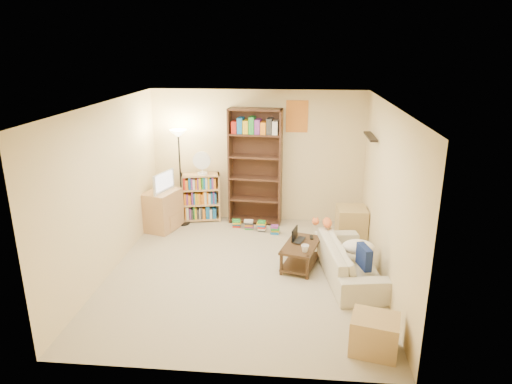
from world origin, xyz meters
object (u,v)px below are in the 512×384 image
tall_bookshelf (255,164)px  side_table (351,223)px  short_bookshelf (201,197)px  desk_fan (202,163)px  floor_lamp (179,150)px  coffee_table (301,252)px  laptop (302,241)px  tv_stand (163,210)px  end_cabinet (374,334)px  television (161,182)px  mug (305,248)px  tabby_cat (325,222)px  sofa (349,260)px

tall_bookshelf → side_table: 2.06m
short_bookshelf → desk_fan: size_ratio=2.09×
floor_lamp → desk_fan: bearing=25.2°
coffee_table → desk_fan: 2.72m
tall_bookshelf → desk_fan: 1.00m
laptop → tv_stand: (-2.56, 1.21, -0.02)m
desk_fan → side_table: 2.95m
end_cabinet → television: bearing=135.5°
coffee_table → end_cabinet: 2.15m
side_table → mug: bearing=-120.2°
tabby_cat → desk_fan: desk_fan is taller
side_table → tall_bookshelf: bearing=159.5°
tabby_cat → tall_bookshelf: size_ratio=0.19×
sofa → mug: (-0.65, -0.02, 0.17)m
sofa → tabby_cat: bearing=18.6°
television → end_cabinet: bearing=-117.2°
mug → desk_fan: desk_fan is taller
mug → short_bookshelf: (-1.98, 2.07, 0.04)m
laptop → floor_lamp: bearing=75.9°
end_cabinet → tv_stand: bearing=135.5°
sofa → tall_bookshelf: bearing=28.5°
sofa → side_table: (0.17, 1.39, 0.03)m
coffee_table → end_cabinet: (0.81, -1.99, -0.02)m
short_bookshelf → desk_fan: bearing=-53.1°
mug → tabby_cat: bearing=64.1°
coffee_table → laptop: laptop is taller
tv_stand → laptop: bearing=-8.0°
tall_bookshelf → floor_lamp: 1.42m
coffee_table → desk_fan: (-1.87, 1.75, 0.93)m
tv_stand → end_cabinet: bearing=-27.2°
tabby_cat → side_table: size_ratio=0.72×
tall_bookshelf → end_cabinet: (1.68, -3.78, -0.94)m
coffee_table → tv_stand: tv_stand is taller
tabby_cat → tv_stand: bearing=162.5°
short_bookshelf → side_table: bearing=-25.2°
short_bookshelf → tall_bookshelf: bearing=-12.1°
tabby_cat → coffee_table: bearing=-134.2°
coffee_table → end_cabinet: bearing=-52.9°
tabby_cat → short_bookshelf: size_ratio=0.44×
sofa → tabby_cat: tabby_cat is taller
laptop → side_table: side_table is taller
tv_stand → desk_fan: size_ratio=1.64×
tv_stand → short_bookshelf: short_bookshelf is taller
tv_stand → tall_bookshelf: tall_bookshelf is taller
laptop → tall_bookshelf: size_ratio=0.16×
tv_stand → desk_fan: bearing=50.9°
laptop → television: 2.88m
mug → desk_fan: bearing=133.6°
tabby_cat → floor_lamp: bearing=155.6°
tabby_cat → coffee_table: tabby_cat is taller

